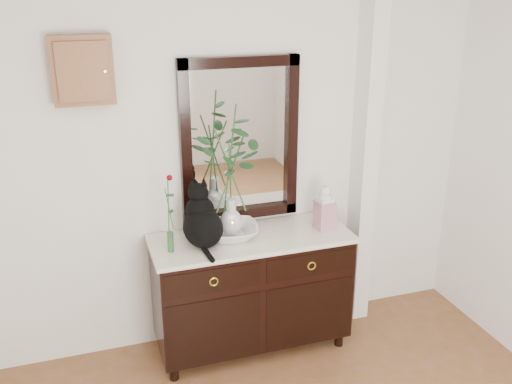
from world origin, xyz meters
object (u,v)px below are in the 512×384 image
object	(u,v)px
ginger_jar	(325,207)
sideboard	(251,287)
cat	(202,216)
lotus_bowl	(231,232)

from	to	relation	value
ginger_jar	sideboard	bearing A→B (deg)	176.75
sideboard	cat	distance (m)	0.66
cat	lotus_bowl	bearing A→B (deg)	10.08
cat	lotus_bowl	distance (m)	0.26
cat	lotus_bowl	size ratio (longest dim) A/B	1.14
sideboard	ginger_jar	world-z (taller)	ginger_jar
sideboard	cat	world-z (taller)	cat
sideboard	cat	size ratio (longest dim) A/B	3.30
lotus_bowl	cat	bearing A→B (deg)	-166.38
lotus_bowl	ginger_jar	xyz separation A→B (m)	(0.64, -0.06, 0.11)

